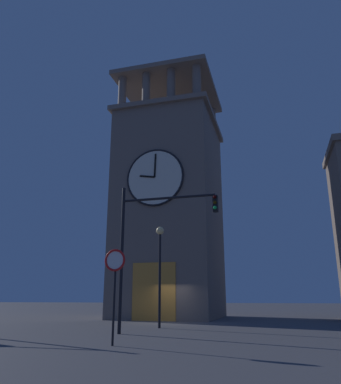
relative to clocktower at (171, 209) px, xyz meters
The scene contains 5 objects.
ground_plane 10.82m from the clocktower, 103.66° to the left, with size 200.00×200.00×0.00m, color #4C4C51.
clocktower is the anchor object (origin of this frame).
traffic_signal_mid 15.05m from the clocktower, 101.95° to the left, with size 4.68×0.41×6.74m.
street_lamp 11.79m from the clocktower, 102.41° to the left, with size 0.44×0.44×5.43m.
no_horn_sign 19.47m from the clocktower, 99.57° to the left, with size 0.78×0.14×3.21m.
Camera 1 is at (-7.14, 24.59, 1.54)m, focal length 35.26 mm.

